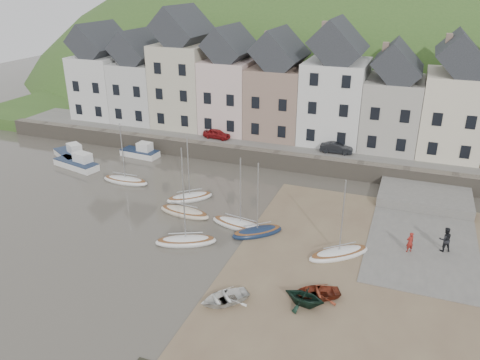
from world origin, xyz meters
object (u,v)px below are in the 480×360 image
at_px(person_dark, 445,239).
at_px(rowboat_white, 224,298).
at_px(person_red, 410,242).
at_px(car_left, 217,134).
at_px(sailboat_0, 125,180).
at_px(car_right, 336,148).
at_px(rowboat_green, 304,296).
at_px(rowboat_red, 315,293).

bearing_deg(person_dark, rowboat_white, 20.32).
relative_size(person_red, car_left, 0.50).
bearing_deg(person_red, person_dark, 169.09).
xyz_separation_m(sailboat_0, person_red, (26.93, -3.72, 0.66)).
bearing_deg(car_left, car_right, -84.92).
relative_size(person_red, car_right, 0.47).
xyz_separation_m(rowboat_white, car_left, (-11.46, 25.58, 1.76)).
distance_m(rowboat_green, car_right, 24.28).
bearing_deg(rowboat_green, person_red, 154.66).
bearing_deg(rowboat_red, person_dark, 113.48).
relative_size(person_dark, car_left, 0.60).
bearing_deg(rowboat_green, rowboat_red, 164.59).
xyz_separation_m(person_dark, car_left, (-24.43, 14.32, 1.06)).
relative_size(person_red, person_dark, 0.84).
bearing_deg(person_dark, sailboat_0, -25.84).
height_order(person_dark, car_right, car_right).
xyz_separation_m(rowboat_green, rowboat_red, (0.47, 1.07, -0.35)).
xyz_separation_m(person_red, car_left, (-22.02, 15.37, 1.22)).
xyz_separation_m(person_dark, car_right, (-10.62, 14.32, 1.08)).
xyz_separation_m(rowboat_green, car_right, (-2.40, 24.12, 1.43)).
bearing_deg(person_dark, rowboat_green, 29.39).
height_order(sailboat_0, person_dark, sailboat_0).
relative_size(rowboat_red, person_red, 1.93).
bearing_deg(sailboat_0, person_dark, -5.20).
distance_m(rowboat_white, person_red, 14.70).
height_order(rowboat_red, car_left, car_left).
xyz_separation_m(rowboat_green, person_dark, (8.21, 9.80, 0.35)).
height_order(rowboat_white, car_left, car_left).
relative_size(rowboat_red, car_right, 0.91).
xyz_separation_m(sailboat_0, rowboat_green, (21.12, -12.47, 0.47)).
bearing_deg(person_red, rowboat_red, 20.64).
bearing_deg(car_left, rowboat_green, -141.00).
bearing_deg(person_red, car_right, -96.45).
height_order(rowboat_white, rowboat_red, rowboat_white).
bearing_deg(car_left, person_dark, -115.30).
distance_m(person_red, car_left, 26.88).
distance_m(sailboat_0, rowboat_green, 24.53).
height_order(rowboat_white, rowboat_green, rowboat_green).
distance_m(person_dark, car_right, 17.86).
distance_m(sailboat_0, car_right, 22.13).
xyz_separation_m(rowboat_white, car_right, (2.36, 25.58, 1.77)).
bearing_deg(rowboat_red, person_red, 120.25).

